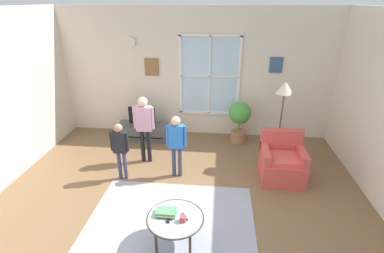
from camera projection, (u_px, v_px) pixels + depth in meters
The scene contains 16 objects.
ground_plane at pixel (177, 214), 4.45m from camera, with size 6.86×6.60×0.02m, color brown.
back_wall at pixel (196, 74), 6.62m from camera, with size 6.26×0.17×2.96m.
area_rug at pixel (170, 224), 4.25m from camera, with size 2.50×1.99×0.01m, color #999EAD.
tv_stand at pixel (143, 131), 6.78m from camera, with size 1.16×0.45×0.38m.
television at pixel (142, 115), 6.61m from camera, with size 0.61×0.08×0.42m.
armchair at pixel (282, 162), 5.23m from camera, with size 0.76×0.74×0.87m.
coffee_table at pixel (175, 219), 3.74m from camera, with size 0.76×0.76×0.46m.
book_stack at pixel (166, 212), 3.77m from camera, with size 0.27×0.20×0.07m.
cup at pixel (183, 219), 3.65m from camera, with size 0.09×0.09×0.08m, color #BF3F3F.
remote_near_books at pixel (168, 219), 3.69m from camera, with size 0.04×0.14×0.02m, color black.
remote_near_cup at pixel (184, 217), 3.72m from camera, with size 0.04×0.14×0.02m, color black.
person_blue_shirt at pixel (176, 140), 5.11m from camera, with size 0.36×0.17×1.21m.
person_pink_shirt at pixel (144, 122), 5.56m from camera, with size 0.42×0.19×1.38m.
person_black_shirt at pixel (120, 145), 5.05m from camera, with size 0.33×0.15×1.11m.
potted_plant_by_window at pixel (240, 118), 6.48m from camera, with size 0.50×0.50×0.97m.
floor_lamp at pixel (284, 96), 5.29m from camera, with size 0.32×0.32×1.69m.
Camera 1 is at (0.58, -3.46, 3.06)m, focal length 26.68 mm.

